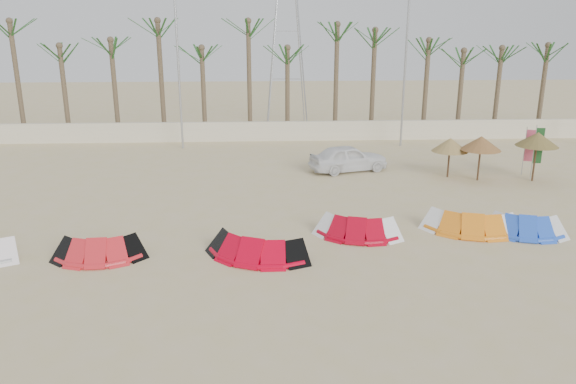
{
  "coord_description": "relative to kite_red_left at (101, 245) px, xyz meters",
  "views": [
    {
      "loc": [
        -1.06,
        -15.22,
        7.86
      ],
      "look_at": [
        0.0,
        6.0,
        1.3
      ],
      "focal_mm": 35.0,
      "sensor_mm": 36.0,
      "label": 1
    }
  ],
  "objects": [
    {
      "name": "kite_red_right",
      "position": [
        9.12,
        1.64,
        0.0
      ],
      "size": [
        3.49,
        2.25,
        0.9
      ],
      "color": "#B10318",
      "rests_on": "ground"
    },
    {
      "name": "parasol_left",
      "position": [
        15.23,
        9.48,
        1.29
      ],
      "size": [
        1.86,
        1.86,
        2.07
      ],
      "color": "#4C331E",
      "rests_on": "ground"
    },
    {
      "name": "car",
      "position": [
        10.25,
        10.95,
        0.3
      ],
      "size": [
        4.5,
        2.78,
        1.43
      ],
      "primitive_type": "imported",
      "rotation": [
        0.0,
        0.0,
        1.85
      ],
      "color": "white",
      "rests_on": "ground"
    },
    {
      "name": "flag_pink",
      "position": [
        19.45,
        9.72,
        1.1
      ],
      "size": [
        0.44,
        0.16,
        2.56
      ],
      "color": "#A5A8AD",
      "rests_on": "ground"
    },
    {
      "name": "kite_blue",
      "position": [
        15.5,
        1.45,
        -0.0
      ],
      "size": [
        3.21,
        2.18,
        0.9
      ],
      "color": "blue",
      "rests_on": "ground"
    },
    {
      "name": "kite_red_left",
      "position": [
        0.0,
        0.0,
        0.0
      ],
      "size": [
        3.14,
        1.68,
        0.9
      ],
      "color": "red",
      "rests_on": "ground"
    },
    {
      "name": "lamp_c",
      "position": [
        14.64,
        17.04,
        5.35
      ],
      "size": [
        1.25,
        0.14,
        11.0
      ],
      "color": "#A5A8AD",
      "rests_on": "ground"
    },
    {
      "name": "kite_red_mid",
      "position": [
        5.35,
        -0.1,
        0.0
      ],
      "size": [
        3.98,
        2.65,
        0.9
      ],
      "color": "red",
      "rests_on": "ground"
    },
    {
      "name": "palm_line",
      "position": [
        7.27,
        20.54,
        6.03
      ],
      "size": [
        52.0,
        4.0,
        7.7
      ],
      "color": "brown",
      "rests_on": "ground"
    },
    {
      "name": "boundary_wall",
      "position": [
        6.6,
        19.04,
        0.23
      ],
      "size": [
        60.0,
        0.3,
        1.3
      ],
      "primitive_type": "cube",
      "color": "beige",
      "rests_on": "ground"
    },
    {
      "name": "ground",
      "position": [
        6.6,
        -2.96,
        -0.42
      ],
      "size": [
        120.0,
        120.0,
        0.0
      ],
      "primitive_type": "plane",
      "color": "#CAB48F",
      "rests_on": "ground"
    },
    {
      "name": "pylon",
      "position": [
        7.6,
        25.04,
        -0.42
      ],
      "size": [
        3.0,
        3.0,
        14.0
      ],
      "primitive_type": null,
      "color": "#A5A8AD",
      "rests_on": "ground"
    },
    {
      "name": "flag_green",
      "position": [
        19.55,
        8.95,
        1.24
      ],
      "size": [
        0.45,
        0.07,
        2.8
      ],
      "color": "#A5A8AD",
      "rests_on": "ground"
    },
    {
      "name": "kite_orange",
      "position": [
        13.59,
        1.96,
        0.0
      ],
      "size": [
        3.9,
        2.38,
        0.9
      ],
      "color": "orange",
      "rests_on": "ground"
    },
    {
      "name": "parasol_right",
      "position": [
        19.3,
        8.55,
        1.73
      ],
      "size": [
        2.08,
        2.08,
        2.51
      ],
      "color": "#4C331E",
      "rests_on": "ground"
    },
    {
      "name": "parasol_mid",
      "position": [
        16.56,
        8.8,
        1.51
      ],
      "size": [
        2.01,
        2.01,
        2.28
      ],
      "color": "#4C331E",
      "rests_on": "ground"
    },
    {
      "name": "lamp_b",
      "position": [
        0.64,
        17.04,
        5.35
      ],
      "size": [
        1.25,
        0.14,
        11.0
      ],
      "color": "#A5A8AD",
      "rests_on": "ground"
    }
  ]
}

